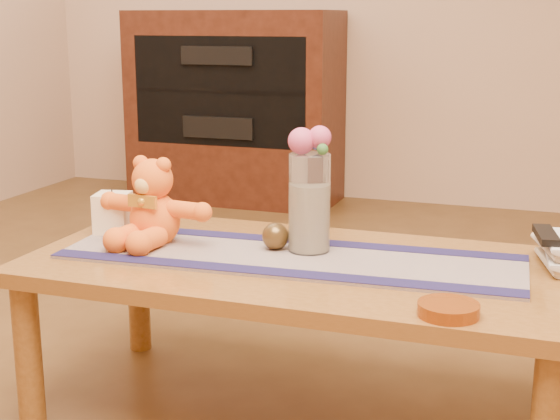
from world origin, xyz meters
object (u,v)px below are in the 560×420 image
(pillar_candle, at_px, (113,213))
(book_bottom, at_px, (543,262))
(bronze_ball, at_px, (275,236))
(tv_remote, at_px, (546,235))
(glass_vase, at_px, (309,203))
(amber_dish, at_px, (448,309))
(teddy_bear, at_px, (154,202))

(pillar_candle, relative_size, book_bottom, 0.51)
(bronze_ball, relative_size, tv_remote, 0.45)
(glass_vase, xyz_separation_m, amber_dish, (0.42, -0.35, -0.12))
(tv_remote, bearing_deg, glass_vase, 176.66)
(bronze_ball, bearing_deg, amber_dish, -33.03)
(glass_vase, xyz_separation_m, book_bottom, (0.59, 0.09, -0.13))
(book_bottom, bearing_deg, tv_remote, -93.00)
(book_bottom, xyz_separation_m, amber_dish, (-0.18, -0.43, 0.00))
(teddy_bear, xyz_separation_m, glass_vase, (0.43, 0.05, 0.02))
(amber_dish, bearing_deg, glass_vase, 140.31)
(pillar_candle, bearing_deg, book_bottom, 4.24)
(teddy_bear, distance_m, glass_vase, 0.43)
(pillar_candle, height_order, tv_remote, pillar_candle)
(pillar_candle, distance_m, bronze_ball, 0.50)
(pillar_candle, distance_m, amber_dish, 1.07)
(amber_dish, bearing_deg, teddy_bear, 160.85)
(teddy_bear, height_order, tv_remote, teddy_bear)
(glass_vase, height_order, amber_dish, glass_vase)
(teddy_bear, xyz_separation_m, bronze_ball, (0.34, 0.03, -0.08))
(bronze_ball, bearing_deg, pillar_candle, 178.37)
(bronze_ball, bearing_deg, teddy_bear, -174.18)
(book_bottom, bearing_deg, bronze_ball, 174.94)
(tv_remote, height_order, amber_dish, tv_remote)
(glass_vase, relative_size, bronze_ball, 3.61)
(glass_vase, bearing_deg, amber_dish, -39.69)
(bronze_ball, bearing_deg, glass_vase, 10.70)
(pillar_candle, distance_m, book_bottom, 1.19)
(bronze_ball, xyz_separation_m, tv_remote, (0.68, 0.09, 0.04))
(pillar_candle, bearing_deg, teddy_bear, -16.81)
(glass_vase, bearing_deg, tv_remote, 7.24)
(teddy_bear, relative_size, bronze_ball, 4.61)
(pillar_candle, bearing_deg, amber_dish, -18.78)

